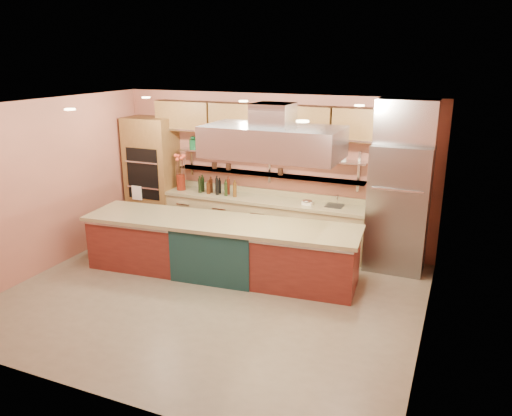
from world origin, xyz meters
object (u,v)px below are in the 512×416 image
at_px(flower_vase, 181,182).
at_px(green_canister, 232,147).
at_px(copper_kettle, 207,146).
at_px(island, 220,248).
at_px(refrigerator, 398,208).
at_px(kitchen_scale, 307,202).

bearing_deg(flower_vase, green_canister, 12.33).
xyz_separation_m(flower_vase, copper_kettle, (0.47, 0.22, 0.71)).
bearing_deg(island, copper_kettle, 118.44).
bearing_deg(green_canister, copper_kettle, 180.00).
distance_m(refrigerator, kitchen_scale, 1.56).
distance_m(island, green_canister, 2.17).
bearing_deg(refrigerator, island, -151.89).
distance_m(flower_vase, kitchen_scale, 2.58).
xyz_separation_m(island, flower_vase, (-1.54, 1.39, 0.62)).
bearing_deg(green_canister, kitchen_scale, -7.99).
height_order(refrigerator, kitchen_scale, refrigerator).
distance_m(island, kitchen_scale, 1.81).
bearing_deg(flower_vase, copper_kettle, 25.02).
xyz_separation_m(island, copper_kettle, (-1.07, 1.61, 1.33)).
bearing_deg(refrigerator, green_canister, 175.79).
height_order(refrigerator, green_canister, refrigerator).
bearing_deg(copper_kettle, kitchen_scale, -5.98).
distance_m(flower_vase, copper_kettle, 0.88).
relative_size(island, green_canister, 25.37).
relative_size(kitchen_scale, copper_kettle, 0.92).
height_order(island, copper_kettle, copper_kettle).
xyz_separation_m(kitchen_scale, copper_kettle, (-2.10, 0.22, 0.81)).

